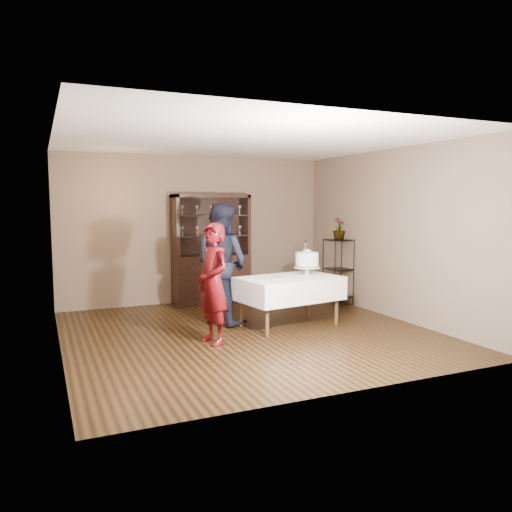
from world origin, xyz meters
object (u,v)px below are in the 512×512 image
object	(u,v)px
man	(221,264)
cake	(307,261)
potted_plant	(339,229)
woman	(213,283)
china_hutch	(211,267)
cake_table	(289,289)
plant_etagere	(338,269)

from	to	relation	value
man	cake	world-z (taller)	man
potted_plant	woman	bearing A→B (deg)	-152.13
potted_plant	cake	bearing A→B (deg)	-140.49
china_hutch	cake	bearing A→B (deg)	-67.10
man	woman	bearing A→B (deg)	124.49
potted_plant	cake_table	bearing A→B (deg)	-145.02
cake_table	potted_plant	xyz separation A→B (m)	(1.58, 1.11, 0.81)
cake_table	woman	world-z (taller)	woman
china_hutch	potted_plant	bearing A→B (deg)	-26.32
china_hutch	cake	distance (m)	2.24
woman	china_hutch	bearing A→B (deg)	149.91
man	cake	xyz separation A→B (m)	(1.22, -0.50, 0.04)
woman	potted_plant	size ratio (longest dim) A/B	4.11
plant_etagere	cake_table	xyz separation A→B (m)	(-1.57, -1.09, -0.08)
cake_table	cake	bearing A→B (deg)	14.72
potted_plant	plant_etagere	bearing A→B (deg)	-129.94
cake	woman	bearing A→B (deg)	-162.52
china_hutch	man	world-z (taller)	china_hutch
plant_etagere	cake_table	world-z (taller)	plant_etagere
cake_table	man	bearing A→B (deg)	145.83
woman	cake_table	bearing A→B (deg)	95.97
china_hutch	woman	size ratio (longest dim) A/B	1.25
woman	potted_plant	distance (m)	3.36
cake	potted_plant	world-z (taller)	potted_plant
man	plant_etagere	bearing A→B (deg)	-108.90
china_hutch	potted_plant	world-z (taller)	china_hutch
man	potted_plant	size ratio (longest dim) A/B	4.75
china_hutch	woman	world-z (taller)	china_hutch
cake_table	man	world-z (taller)	man
cake	potted_plant	bearing A→B (deg)	39.51
man	cake	bearing A→B (deg)	-142.68
plant_etagere	cake	bearing A→B (deg)	-140.63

